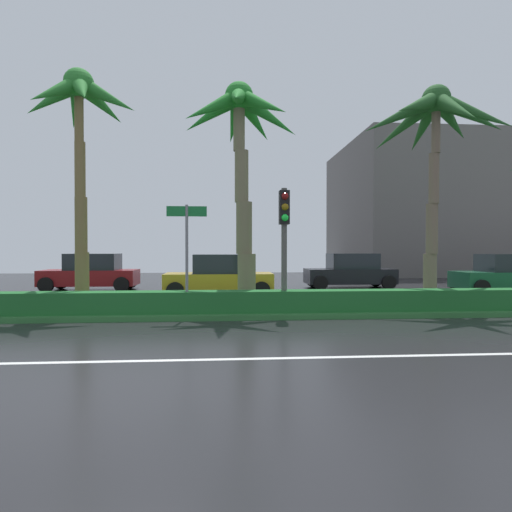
{
  "coord_description": "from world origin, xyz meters",
  "views": [
    {
      "loc": [
        1.66,
        -5.46,
        1.92
      ],
      "look_at": [
        2.97,
        11.93,
        1.65
      ],
      "focal_mm": 30.09,
      "sensor_mm": 36.0,
      "label": 1
    }
  ],
  "objects_px": {
    "palm_tree_centre_left": "(80,115)",
    "car_in_traffic_fourth": "(350,271)",
    "palm_tree_centre_right": "(436,126)",
    "street_name_sign": "(187,244)",
    "traffic_signal_median_right": "(284,227)",
    "car_in_traffic_second": "(91,273)",
    "car_in_traffic_fifth": "(507,275)",
    "palm_tree_centre": "(241,133)",
    "car_in_traffic_third": "(220,276)"
  },
  "relations": [
    {
      "from": "street_name_sign",
      "to": "car_in_traffic_fourth",
      "type": "xyz_separation_m",
      "value": [
        7.27,
        8.83,
        -1.25
      ]
    },
    {
      "from": "palm_tree_centre_left",
      "to": "car_in_traffic_second",
      "type": "xyz_separation_m",
      "value": [
        -1.81,
        7.07,
        -5.19
      ]
    },
    {
      "from": "traffic_signal_median_right",
      "to": "car_in_traffic_fifth",
      "type": "bearing_deg",
      "value": 27.81
    },
    {
      "from": "palm_tree_centre",
      "to": "car_in_traffic_fourth",
      "type": "distance_m",
      "value": 10.33
    },
    {
      "from": "palm_tree_centre_right",
      "to": "street_name_sign",
      "type": "xyz_separation_m",
      "value": [
        -7.87,
        -1.51,
        -3.84
      ]
    },
    {
      "from": "car_in_traffic_third",
      "to": "car_in_traffic_fifth",
      "type": "bearing_deg",
      "value": -178.6
    },
    {
      "from": "street_name_sign",
      "to": "palm_tree_centre_left",
      "type": "bearing_deg",
      "value": 154.81
    },
    {
      "from": "palm_tree_centre_left",
      "to": "traffic_signal_median_right",
      "type": "xyz_separation_m",
      "value": [
        6.11,
        -1.4,
        -3.45
      ]
    },
    {
      "from": "traffic_signal_median_right",
      "to": "palm_tree_centre_left",
      "type": "bearing_deg",
      "value": 167.1
    },
    {
      "from": "street_name_sign",
      "to": "car_in_traffic_third",
      "type": "xyz_separation_m",
      "value": [
        0.87,
        5.43,
        -1.25
      ]
    },
    {
      "from": "car_in_traffic_fifth",
      "to": "car_in_traffic_fourth",
      "type": "bearing_deg",
      "value": -27.43
    },
    {
      "from": "street_name_sign",
      "to": "car_in_traffic_second",
      "type": "height_order",
      "value": "street_name_sign"
    },
    {
      "from": "palm_tree_centre_left",
      "to": "car_in_traffic_fifth",
      "type": "xyz_separation_m",
      "value": [
        16.62,
        4.14,
        -5.19
      ]
    },
    {
      "from": "palm_tree_centre_right",
      "to": "car_in_traffic_fourth",
      "type": "relative_size",
      "value": 1.64
    },
    {
      "from": "palm_tree_centre_right",
      "to": "traffic_signal_median_right",
      "type": "height_order",
      "value": "palm_tree_centre_right"
    },
    {
      "from": "palm_tree_centre_left",
      "to": "car_in_traffic_second",
      "type": "bearing_deg",
      "value": 104.39
    },
    {
      "from": "palm_tree_centre_right",
      "to": "traffic_signal_median_right",
      "type": "relative_size",
      "value": 2.01
    },
    {
      "from": "palm_tree_centre_left",
      "to": "car_in_traffic_fourth",
      "type": "bearing_deg",
      "value": 34.24
    },
    {
      "from": "car_in_traffic_second",
      "to": "car_in_traffic_fourth",
      "type": "distance_m",
      "value": 12.45
    },
    {
      "from": "traffic_signal_median_right",
      "to": "street_name_sign",
      "type": "relative_size",
      "value": 1.17
    },
    {
      "from": "car_in_traffic_fifth",
      "to": "palm_tree_centre_right",
      "type": "bearing_deg",
      "value": 38.12
    },
    {
      "from": "car_in_traffic_second",
      "to": "car_in_traffic_fourth",
      "type": "height_order",
      "value": "same"
    },
    {
      "from": "traffic_signal_median_right",
      "to": "car_in_traffic_fifth",
      "type": "xyz_separation_m",
      "value": [
        10.51,
        5.54,
        -1.75
      ]
    },
    {
      "from": "car_in_traffic_third",
      "to": "car_in_traffic_second",
      "type": "bearing_deg",
      "value": -28.07
    },
    {
      "from": "street_name_sign",
      "to": "car_in_traffic_fifth",
      "type": "xyz_separation_m",
      "value": [
        13.25,
        5.73,
        -1.25
      ]
    },
    {
      "from": "palm_tree_centre_left",
      "to": "palm_tree_centre",
      "type": "xyz_separation_m",
      "value": [
        4.93,
        0.1,
        -0.4
      ]
    },
    {
      "from": "palm_tree_centre",
      "to": "street_name_sign",
      "type": "height_order",
      "value": "palm_tree_centre"
    },
    {
      "from": "traffic_signal_median_right",
      "to": "street_name_sign",
      "type": "bearing_deg",
      "value": -176.1
    },
    {
      "from": "car_in_traffic_second",
      "to": "traffic_signal_median_right",
      "type": "bearing_deg",
      "value": 133.1
    },
    {
      "from": "palm_tree_centre_right",
      "to": "street_name_sign",
      "type": "distance_m",
      "value": 8.88
    },
    {
      "from": "palm_tree_centre",
      "to": "car_in_traffic_fifth",
      "type": "distance_m",
      "value": 13.26
    },
    {
      "from": "street_name_sign",
      "to": "car_in_traffic_fifth",
      "type": "bearing_deg",
      "value": 23.39
    },
    {
      "from": "palm_tree_centre",
      "to": "car_in_traffic_third",
      "type": "height_order",
      "value": "palm_tree_centre"
    },
    {
      "from": "car_in_traffic_second",
      "to": "street_name_sign",
      "type": "bearing_deg",
      "value": 120.92
    },
    {
      "from": "palm_tree_centre_left",
      "to": "car_in_traffic_third",
      "type": "bearing_deg",
      "value": 42.17
    },
    {
      "from": "car_in_traffic_fourth",
      "to": "car_in_traffic_third",
      "type": "bearing_deg",
      "value": 27.99
    },
    {
      "from": "palm_tree_centre_right",
      "to": "car_in_traffic_second",
      "type": "distance_m",
      "value": 15.73
    },
    {
      "from": "palm_tree_centre_left",
      "to": "car_in_traffic_third",
      "type": "xyz_separation_m",
      "value": [
        4.24,
        3.84,
        -5.19
      ]
    },
    {
      "from": "palm_tree_centre_right",
      "to": "car_in_traffic_fifth",
      "type": "bearing_deg",
      "value": 38.12
    },
    {
      "from": "palm_tree_centre",
      "to": "traffic_signal_median_right",
      "type": "relative_size",
      "value": 2.01
    },
    {
      "from": "palm_tree_centre",
      "to": "palm_tree_centre_right",
      "type": "bearing_deg",
      "value": -1.63
    },
    {
      "from": "palm_tree_centre",
      "to": "palm_tree_centre_right",
      "type": "height_order",
      "value": "palm_tree_centre"
    },
    {
      "from": "street_name_sign",
      "to": "car_in_traffic_fifth",
      "type": "relative_size",
      "value": 0.7
    },
    {
      "from": "palm_tree_centre_left",
      "to": "palm_tree_centre_right",
      "type": "distance_m",
      "value": 11.24
    },
    {
      "from": "traffic_signal_median_right",
      "to": "palm_tree_centre_right",
      "type": "bearing_deg",
      "value": 14.43
    },
    {
      "from": "palm_tree_centre",
      "to": "car_in_traffic_second",
      "type": "height_order",
      "value": "palm_tree_centre"
    },
    {
      "from": "palm_tree_centre_right",
      "to": "car_in_traffic_fifth",
      "type": "xyz_separation_m",
      "value": [
        5.38,
        4.22,
        -5.09
      ]
    },
    {
      "from": "car_in_traffic_third",
      "to": "palm_tree_centre",
      "type": "bearing_deg",
      "value": 100.44
    },
    {
      "from": "traffic_signal_median_right",
      "to": "car_in_traffic_fourth",
      "type": "bearing_deg",
      "value": 62.33
    },
    {
      "from": "palm_tree_centre",
      "to": "car_in_traffic_third",
      "type": "relative_size",
      "value": 1.64
    }
  ]
}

